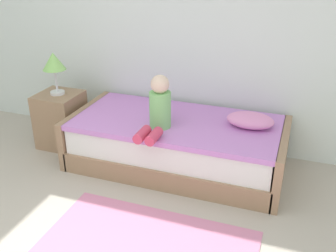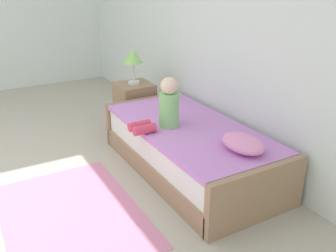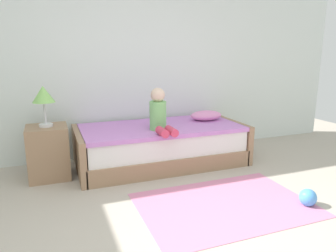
# 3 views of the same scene
# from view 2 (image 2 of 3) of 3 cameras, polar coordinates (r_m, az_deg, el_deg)

# --- Properties ---
(wall_rear) EXTENTS (7.20, 0.10, 2.90)m
(wall_rear) POSITION_cam_2_polar(r_m,az_deg,el_deg) (4.24, 6.98, 15.80)
(wall_rear) COLOR silver
(wall_rear) RESTS_ON ground
(bed) EXTENTS (2.11, 1.00, 0.50)m
(bed) POSITION_cam_2_polar(r_m,az_deg,el_deg) (3.86, 3.24, -3.47)
(bed) COLOR #997556
(bed) RESTS_ON ground
(nightstand) EXTENTS (0.44, 0.44, 0.60)m
(nightstand) POSITION_cam_2_polar(r_m,az_deg,el_deg) (4.94, -5.09, 3.10)
(nightstand) COLOR #997556
(nightstand) RESTS_ON ground
(table_lamp) EXTENTS (0.24, 0.24, 0.45)m
(table_lamp) POSITION_cam_2_polar(r_m,az_deg,el_deg) (4.77, -5.35, 10.33)
(table_lamp) COLOR silver
(table_lamp) RESTS_ON nightstand
(child_figure) EXTENTS (0.20, 0.51, 0.50)m
(child_figure) POSITION_cam_2_polar(r_m,az_deg,el_deg) (3.65, -0.49, 2.84)
(child_figure) COLOR #7FC672
(child_figure) RESTS_ON bed
(pillow) EXTENTS (0.44, 0.30, 0.13)m
(pillow) POSITION_cam_2_polar(r_m,az_deg,el_deg) (3.28, 11.35, -2.60)
(pillow) COLOR #EA8CC6
(pillow) RESTS_ON bed
(area_rug) EXTENTS (1.60, 1.10, 0.01)m
(area_rug) POSITION_cam_2_polar(r_m,az_deg,el_deg) (3.39, -14.48, -12.94)
(area_rug) COLOR pink
(area_rug) RESTS_ON ground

